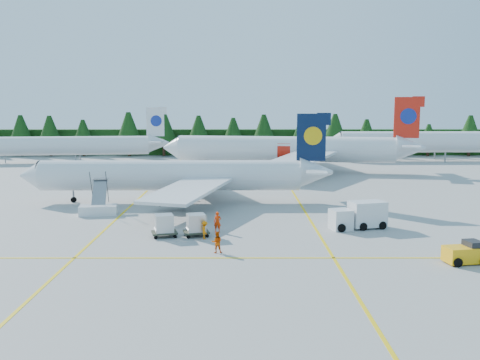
{
  "coord_description": "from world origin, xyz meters",
  "views": [
    {
      "loc": [
        -1.25,
        -45.9,
        11.65
      ],
      "look_at": [
        -1.2,
        12.48,
        3.5
      ],
      "focal_mm": 40.0,
      "sensor_mm": 36.0,
      "label": 1
    }
  ],
  "objects_px": {
    "baggage_tug": "(466,253)",
    "airliner_red": "(280,149)",
    "airstairs": "(98,207)",
    "service_truck": "(358,215)",
    "airliner_navy": "(166,176)"
  },
  "relations": [
    {
      "from": "service_truck",
      "to": "baggage_tug",
      "type": "distance_m",
      "value": 12.64
    },
    {
      "from": "service_truck",
      "to": "baggage_tug",
      "type": "bearing_deg",
      "value": -78.94
    },
    {
      "from": "baggage_tug",
      "to": "airliner_red",
      "type": "bearing_deg",
      "value": 89.45
    },
    {
      "from": "airliner_red",
      "to": "service_truck",
      "type": "bearing_deg",
      "value": -76.18
    },
    {
      "from": "airliner_red",
      "to": "airstairs",
      "type": "height_order",
      "value": "airliner_red"
    },
    {
      "from": "service_truck",
      "to": "airstairs",
      "type": "bearing_deg",
      "value": 150.68
    },
    {
      "from": "airliner_red",
      "to": "baggage_tug",
      "type": "height_order",
      "value": "airliner_red"
    },
    {
      "from": "baggage_tug",
      "to": "airliner_navy",
      "type": "bearing_deg",
      "value": 125.19
    },
    {
      "from": "airliner_navy",
      "to": "service_truck",
      "type": "distance_m",
      "value": 24.68
    },
    {
      "from": "airstairs",
      "to": "baggage_tug",
      "type": "bearing_deg",
      "value": -38.07
    },
    {
      "from": "service_truck",
      "to": "airliner_navy",
      "type": "bearing_deg",
      "value": 130.27
    },
    {
      "from": "airliner_red",
      "to": "baggage_tug",
      "type": "bearing_deg",
      "value": -71.63
    },
    {
      "from": "airliner_red",
      "to": "airstairs",
      "type": "distance_m",
      "value": 44.12
    },
    {
      "from": "airliner_red",
      "to": "service_truck",
      "type": "xyz_separation_m",
      "value": [
        4.05,
        -44.59,
        -2.66
      ]
    },
    {
      "from": "airliner_red",
      "to": "baggage_tug",
      "type": "distance_m",
      "value": 56.84
    }
  ]
}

